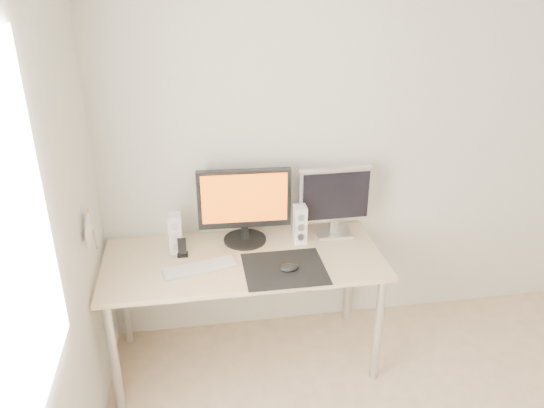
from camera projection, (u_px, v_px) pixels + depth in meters
wall_back at (383, 143)px, 3.30m from camera, size 3.50×0.00×3.50m
wall_left at (2, 367)px, 1.47m from camera, size 0.00×3.50×3.50m
mousepad at (285, 269)px, 2.93m from camera, size 0.45×0.40×0.00m
mouse at (289, 268)px, 2.90m from camera, size 0.11×0.07×0.04m
desk at (244, 269)px, 3.08m from camera, size 1.60×0.70×0.73m
main_monitor at (244, 203)px, 3.12m from camera, size 0.55×0.27×0.47m
second_monitor at (335, 199)px, 3.22m from camera, size 0.45×0.16×0.43m
speaker_left at (175, 234)px, 3.06m from camera, size 0.08×0.09×0.24m
speaker_right at (300, 224)px, 3.17m from camera, size 0.08×0.09×0.24m
keyboard at (200, 267)px, 2.93m from camera, size 0.44×0.22×0.02m
phone_dock at (182, 250)px, 3.05m from camera, size 0.06×0.05×0.11m
pennant at (90, 230)px, 2.67m from camera, size 0.01×0.23×0.29m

